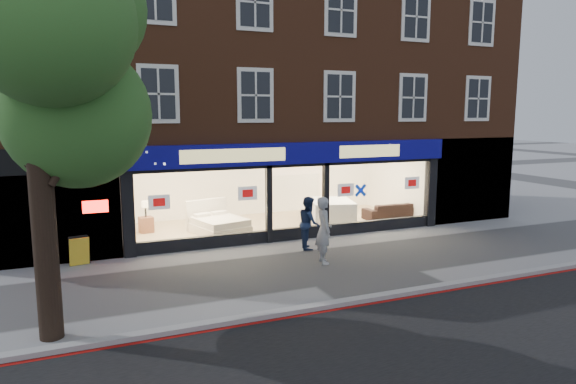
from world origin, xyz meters
TOP-DOWN VIEW (x-y plane):
  - ground at (0.00, 0.00)m, footprint 120.00×120.00m
  - kerb_line at (0.00, -3.10)m, footprint 60.00×0.10m
  - kerb_stone at (0.00, -2.90)m, footprint 60.00×0.25m
  - showroom_floor at (0.00, 5.25)m, footprint 11.00×4.50m
  - building at (-0.02, 6.93)m, footprint 19.00×8.26m
  - street_tree at (-7.57, -2.20)m, footprint 4.00×3.20m
  - display_bed at (-2.36, 4.62)m, footprint 2.01×2.26m
  - bedside_table at (-4.66, 5.67)m, footprint 0.51×0.51m
  - mattress_stack at (2.27, 4.97)m, footprint 2.07×2.37m
  - sofa at (4.60, 4.36)m, footprint 2.15×0.90m
  - a_board at (-6.90, 2.70)m, footprint 0.59×0.43m
  - pedestrian_grey at (-0.46, 0.22)m, footprint 0.58×0.77m
  - pedestrian_blue at (-0.18, 1.80)m, footprint 0.84×0.96m

SIDE VIEW (x-z plane):
  - ground at x=0.00m, z-range 0.00..0.00m
  - kerb_line at x=0.00m, z-range 0.00..0.01m
  - showroom_floor at x=0.00m, z-range 0.00..0.10m
  - kerb_stone at x=0.00m, z-range 0.00..0.12m
  - bedside_table at x=-4.66m, z-range 0.10..0.65m
  - display_bed at x=-2.36m, z-range -0.14..0.95m
  - sofa at x=4.60m, z-range 0.10..0.72m
  - a_board at x=-6.90m, z-range 0.00..0.82m
  - mattress_stack at x=2.27m, z-range 0.10..0.90m
  - pedestrian_blue at x=-0.18m, z-range 0.00..1.67m
  - pedestrian_grey at x=-0.46m, z-range 0.00..1.91m
  - street_tree at x=-7.57m, z-range 1.64..8.24m
  - building at x=-0.02m, z-range 1.52..11.82m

